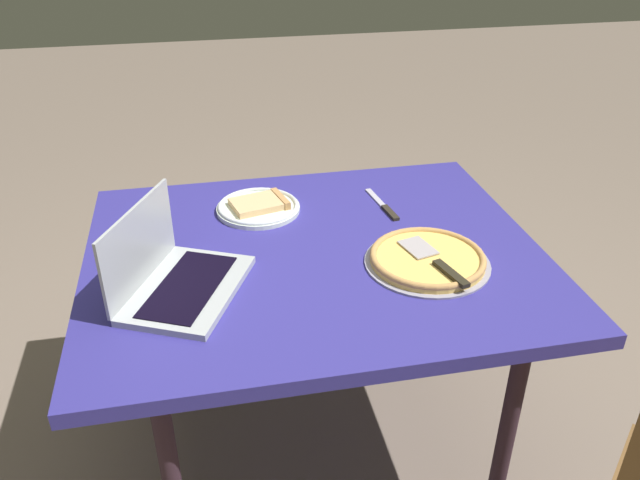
{
  "coord_description": "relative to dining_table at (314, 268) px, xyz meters",
  "views": [
    {
      "loc": [
        0.29,
        1.49,
        1.65
      ],
      "look_at": [
        -0.01,
        0.05,
        0.8
      ],
      "focal_mm": 35.76,
      "sensor_mm": 36.0,
      "label": 1
    }
  ],
  "objects": [
    {
      "name": "dining_table",
      "position": [
        0.0,
        0.0,
        0.0
      ],
      "size": [
        1.25,
        1.02,
        0.74
      ],
      "color": "navy",
      "rests_on": "ground_plane"
    },
    {
      "name": "table_knife",
      "position": [
        -0.26,
        -0.21,
        0.06
      ],
      "size": [
        0.05,
        0.23,
        0.01
      ],
      "color": "silver",
      "rests_on": "dining_table"
    },
    {
      "name": "laptop",
      "position": [
        0.38,
        0.12,
        0.1
      ],
      "size": [
        0.36,
        0.42,
        0.22
      ],
      "color": "#ADB2B6",
      "rests_on": "dining_table"
    },
    {
      "name": "pizza_tray",
      "position": [
        -0.28,
        0.13,
        0.07
      ],
      "size": [
        0.34,
        0.34,
        0.03
      ],
      "color": "#9593A8",
      "rests_on": "dining_table"
    },
    {
      "name": "ground_plane",
      "position": [
        0.0,
        0.0,
        -0.68
      ],
      "size": [
        12.0,
        12.0,
        0.0
      ],
      "primitive_type": "plane",
      "color": "#7C6B5D"
    },
    {
      "name": "pizza_plate",
      "position": [
        0.12,
        -0.27,
        0.07
      ],
      "size": [
        0.26,
        0.26,
        0.04
      ],
      "color": "white",
      "rests_on": "dining_table"
    }
  ]
}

